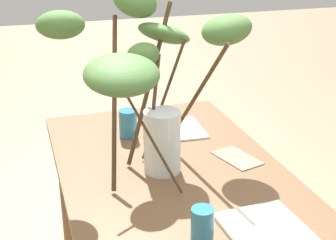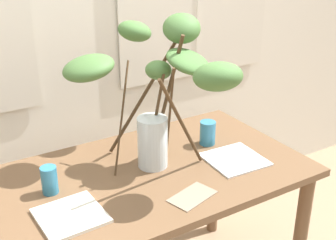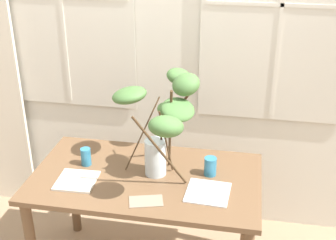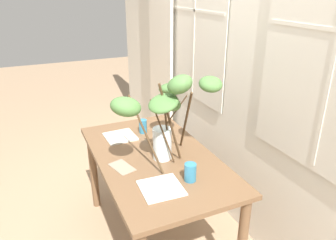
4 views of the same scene
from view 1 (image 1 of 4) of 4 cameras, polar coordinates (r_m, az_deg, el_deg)
dining_table at (r=1.83m, az=0.99°, el=-9.49°), size 1.39×0.79×0.77m
vase_with_branches at (r=1.68m, az=-1.78°, el=6.42°), size 0.64×0.82×0.67m
drinking_glass_blue_left at (r=1.40m, az=3.93°, el=-12.08°), size 0.06×0.06×0.11m
drinking_glass_blue_right at (r=2.06m, az=-4.56°, el=-0.42°), size 0.08×0.08×0.12m
plate_square_left at (r=1.51m, az=10.96°, el=-12.02°), size 0.24×0.24×0.01m
plate_square_right at (r=2.14m, az=0.64°, el=-1.07°), size 0.26×0.26×0.01m
napkin_folded at (r=1.91m, az=7.87°, el=-4.31°), size 0.21×0.16×0.00m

